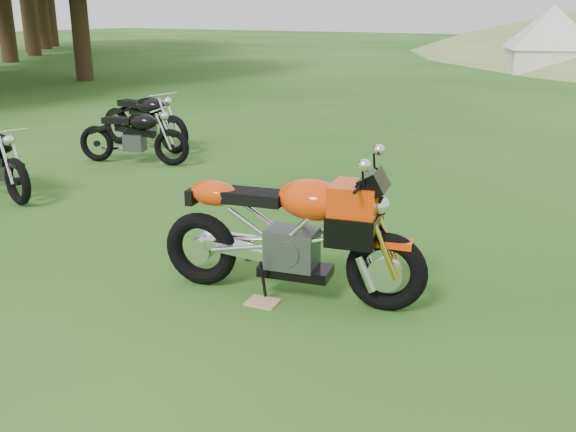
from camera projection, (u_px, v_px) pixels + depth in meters
The scene contains 7 objects.
ground at pixel (239, 281), 5.57m from camera, with size 120.00×120.00×0.00m, color #14440E.
treeline at pixel (59, 65), 27.60m from camera, with size 28.00×32.00×14.00m, color black, non-canonical shape.
sport_motorcycle at pixel (290, 223), 5.09m from camera, with size 2.10×0.53×1.26m, color #EA3C08, non-canonical shape.
plywood_board at pixel (263, 302), 5.14m from camera, with size 0.25×0.20×0.02m, color tan.
vintage_moto_c at pixel (133, 134), 9.68m from camera, with size 1.73×0.40×0.91m, color black, non-canonical shape.
vintage_moto_d at pixel (144, 118), 10.73m from camera, with size 1.95×0.45×1.03m, color black, non-canonical shape.
tent_left at pixel (551, 38), 23.83m from camera, with size 2.89×2.89×2.51m, color white, non-canonical shape.
Camera 1 is at (3.00, -4.17, 2.24)m, focal length 40.00 mm.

